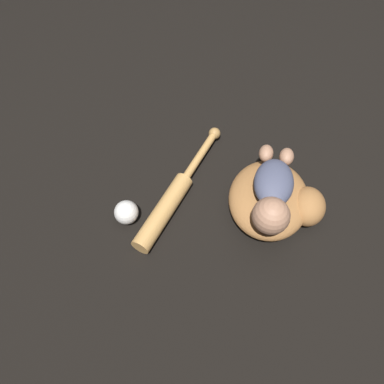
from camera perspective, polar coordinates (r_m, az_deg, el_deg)
name	(u,v)px	position (r m, az deg, el deg)	size (l,w,h in m)	color
ground_plane	(259,223)	(1.23, 10.22, -4.63)	(6.00, 6.00, 0.00)	black
baseball_glove	(275,200)	(1.22, 12.54, -1.19)	(0.38, 0.37, 0.11)	#A8703D
baby_figure	(273,193)	(1.12, 12.22, -0.13)	(0.34, 0.20, 0.11)	#4C516B
baseball_bat	(172,198)	(1.23, -3.02, -0.92)	(0.46, 0.35, 0.06)	tan
baseball	(126,212)	(1.21, -9.97, -3.07)	(0.08, 0.08, 0.08)	white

